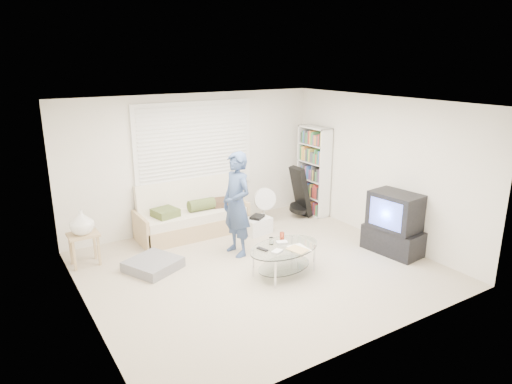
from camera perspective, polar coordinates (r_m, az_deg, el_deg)
ground at (r=7.09m, az=0.42°, el=-9.53°), size 5.00×5.00×0.00m
room_shell at (r=6.94m, az=-1.67°, el=4.17°), size 5.02×4.52×2.51m
window_blinds at (r=8.46m, az=-7.61°, el=5.71°), size 2.32×0.08×1.62m
futon_sofa at (r=8.38m, az=-8.04°, el=-3.14°), size 1.98×0.80×0.97m
grey_floor_pillow at (r=7.20m, az=-12.74°, el=-8.83°), size 0.92×0.92×0.16m
side_table at (r=7.45m, az=-20.94°, el=-3.81°), size 0.45×0.36×0.90m
bookshelf at (r=9.31m, az=7.19°, el=2.61°), size 0.28×0.76×1.80m
guitar_case at (r=9.15m, az=5.56°, el=-0.43°), size 0.41×0.39×1.03m
floor_fan at (r=8.78m, az=0.98°, el=-1.36°), size 0.44×0.29×0.72m
storage_bin at (r=8.38m, az=0.15°, el=-4.16°), size 0.52×0.40×0.34m
tv_unit at (r=7.80m, az=16.86°, el=-3.84°), size 0.61×0.99×1.02m
coffee_table at (r=6.79m, az=3.53°, el=-7.51°), size 1.29×0.94×0.56m
standing_person at (r=7.30m, az=-2.43°, el=-1.54°), size 0.45×0.65×1.70m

